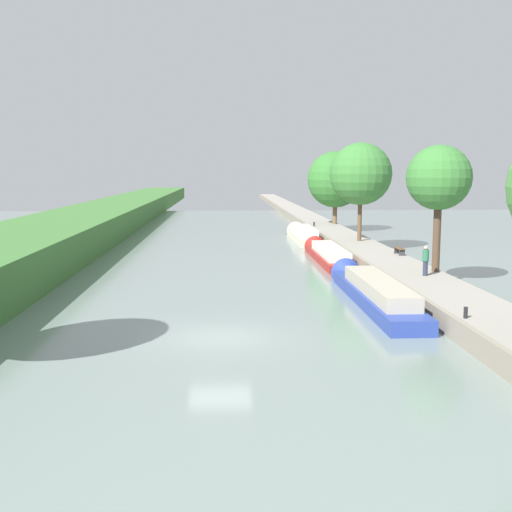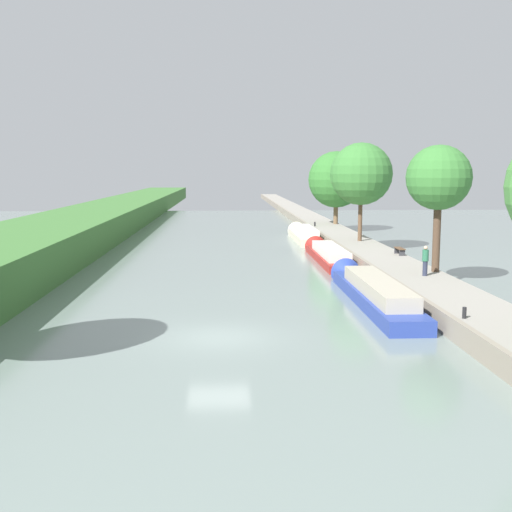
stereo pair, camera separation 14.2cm
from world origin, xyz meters
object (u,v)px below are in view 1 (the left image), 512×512
(narrowboat_blue, at_px, (372,290))
(park_bench, at_px, (399,250))
(narrowboat_red, at_px, (327,254))
(mooring_bollard_near, at_px, (466,313))
(mooring_bollard_far, at_px, (314,224))
(narrowboat_cream, at_px, (303,234))
(person_walking, at_px, (426,260))

(narrowboat_blue, height_order, park_bench, narrowboat_blue)
(narrowboat_red, height_order, mooring_bollard_near, mooring_bollard_near)
(narrowboat_red, xyz_separation_m, mooring_bollard_far, (1.75, 18.77, 0.61))
(narrowboat_blue, distance_m, mooring_bollard_near, 7.67)
(park_bench, bearing_deg, narrowboat_cream, 104.66)
(person_walking, bearing_deg, narrowboat_red, 105.36)
(narrowboat_red, xyz_separation_m, narrowboat_cream, (-0.09, 13.56, 0.08))
(person_walking, relative_size, mooring_bollard_far, 3.69)
(narrowboat_red, relative_size, person_walking, 7.71)
(narrowboat_blue, height_order, mooring_bollard_near, narrowboat_blue)
(narrowboat_blue, xyz_separation_m, mooring_bollard_near, (1.91, -7.41, 0.53))
(narrowboat_red, height_order, person_walking, person_walking)
(person_walking, relative_size, mooring_bollard_near, 3.69)
(narrowboat_red, xyz_separation_m, park_bench, (4.41, -3.62, 0.74))
(mooring_bollard_far, height_order, park_bench, park_bench)
(mooring_bollard_near, relative_size, mooring_bollard_far, 1.00)
(narrowboat_red, relative_size, park_bench, 8.53)
(narrowboat_blue, bearing_deg, person_walking, 35.48)
(narrowboat_red, relative_size, narrowboat_cream, 1.08)
(mooring_bollard_far, bearing_deg, narrowboat_blue, -93.25)
(mooring_bollard_near, bearing_deg, person_walking, 80.68)
(park_bench, bearing_deg, mooring_bollard_far, 96.76)
(mooring_bollard_near, distance_m, mooring_bollard_far, 41.01)
(narrowboat_red, distance_m, mooring_bollard_near, 22.31)
(narrowboat_cream, xyz_separation_m, mooring_bollard_near, (1.84, -35.80, 0.53))
(narrowboat_red, distance_m, narrowboat_cream, 13.57)
(person_walking, xyz_separation_m, park_bench, (1.03, 8.68, -0.53))
(mooring_bollard_near, height_order, mooring_bollard_far, same)
(narrowboat_blue, height_order, narrowboat_red, narrowboat_blue)
(narrowboat_red, distance_m, mooring_bollard_far, 18.86)
(narrowboat_blue, height_order, person_walking, person_walking)
(narrowboat_cream, distance_m, mooring_bollard_far, 5.55)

